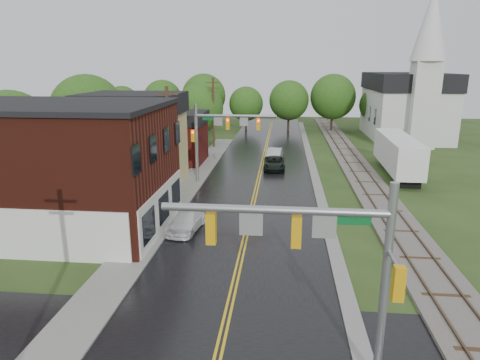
% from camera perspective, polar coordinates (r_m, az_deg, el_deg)
% --- Properties ---
extents(main_road, '(10.00, 90.00, 0.02)m').
position_cam_1_polar(main_road, '(42.17, 2.62, 0.57)').
color(main_road, black).
rests_on(main_road, ground).
extents(curb_right, '(0.80, 70.00, 0.12)m').
position_cam_1_polar(curb_right, '(47.07, 9.55, 1.93)').
color(curb_right, gray).
rests_on(curb_right, ground).
extents(sidewalk_left, '(2.40, 50.00, 0.12)m').
position_cam_1_polar(sidewalk_left, '(38.23, -7.14, -1.07)').
color(sidewalk_left, gray).
rests_on(sidewalk_left, ground).
extents(brick_building, '(14.30, 10.30, 8.30)m').
position_cam_1_polar(brick_building, '(30.35, -23.33, 1.61)').
color(brick_building, '#4B1910').
rests_on(brick_building, ground).
extents(yellow_house, '(8.00, 7.00, 6.40)m').
position_cam_1_polar(yellow_house, '(39.75, -13.75, 3.98)').
color(yellow_house, tan).
rests_on(yellow_house, ground).
extents(darkred_building, '(7.00, 6.00, 4.40)m').
position_cam_1_polar(darkred_building, '(48.10, -9.02, 4.91)').
color(darkred_building, '#3F0F0C').
rests_on(darkred_building, ground).
extents(church, '(10.40, 18.40, 20.00)m').
position_cam_1_polar(church, '(67.06, 21.53, 10.05)').
color(church, silver).
rests_on(church, ground).
extents(railroad, '(3.20, 80.00, 0.30)m').
position_cam_1_polar(railroad, '(47.58, 15.09, 1.88)').
color(railroad, '#59544C').
rests_on(railroad, ground).
extents(traffic_signal_near, '(7.34, 0.30, 7.20)m').
position_cam_1_polar(traffic_signal_near, '(14.00, 10.56, -8.93)').
color(traffic_signal_near, gray).
rests_on(traffic_signal_near, ground).
extents(traffic_signal_far, '(7.34, 0.43, 7.20)m').
position_cam_1_polar(traffic_signal_far, '(38.59, -2.74, 6.75)').
color(traffic_signal_far, gray).
rests_on(traffic_signal_far, ground).
extents(utility_pole_b, '(1.80, 0.28, 9.00)m').
position_cam_1_polar(utility_pole_b, '(34.48, -9.47, 5.11)').
color(utility_pole_b, '#382616').
rests_on(utility_pole_b, ground).
extents(utility_pole_c, '(1.80, 0.28, 9.00)m').
position_cam_1_polar(utility_pole_c, '(55.80, -3.56, 9.08)').
color(utility_pole_c, '#382616').
rests_on(utility_pole_c, ground).
extents(tree_left_a, '(6.80, 6.80, 8.67)m').
position_cam_1_polar(tree_left_a, '(39.79, -28.08, 5.44)').
color(tree_left_a, black).
rests_on(tree_left_a, ground).
extents(tree_left_b, '(7.60, 7.60, 9.69)m').
position_cam_1_polar(tree_left_b, '(47.39, -19.49, 8.38)').
color(tree_left_b, black).
rests_on(tree_left_b, ground).
extents(tree_left_c, '(6.00, 6.00, 7.65)m').
position_cam_1_polar(tree_left_c, '(53.48, -11.83, 8.30)').
color(tree_left_c, black).
rests_on(tree_left_c, ground).
extents(tree_left_e, '(6.40, 6.40, 8.16)m').
position_cam_1_polar(tree_left_e, '(58.01, -5.28, 9.37)').
color(tree_left_e, black).
rests_on(tree_left_e, ground).
extents(suv_dark, '(2.26, 4.71, 1.30)m').
position_cam_1_polar(suv_dark, '(44.68, 4.58, 2.23)').
color(suv_dark, black).
rests_on(suv_dark, ground).
extents(sedan_silver, '(1.91, 4.56, 1.47)m').
position_cam_1_polar(sedan_silver, '(48.39, 4.60, 3.34)').
color(sedan_silver, '#B0B0B5').
rests_on(sedan_silver, ground).
extents(pickup_white, '(2.26, 4.42, 1.23)m').
position_cam_1_polar(pickup_white, '(28.52, -7.09, -5.49)').
color(pickup_white, white).
rests_on(pickup_white, ground).
extents(semi_trailer, '(2.99, 11.97, 3.77)m').
position_cam_1_polar(semi_trailer, '(44.77, 20.32, 3.45)').
color(semi_trailer, black).
rests_on(semi_trailer, ground).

